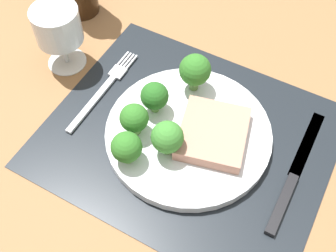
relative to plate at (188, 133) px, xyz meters
The scene contains 12 objects.
ground_plane 2.60cm from the plate, ahead, with size 140.00×110.00×3.00cm, color brown.
placemat 0.95cm from the plate, ahead, with size 42.97×35.73×0.30cm, color black.
plate is the anchor object (origin of this frame).
steak 4.18cm from the plate, 10.59° to the left, with size 9.75×10.86×2.02cm, color tan.
broccoli_front_edge 6.62cm from the plate, 102.60° to the right, with size 4.70×4.70×6.12cm.
broccoli_near_steak 9.03cm from the plate, 150.29° to the right, with size 4.32×4.32×5.62cm.
broccoli_near_fork 7.72cm from the plate, behind, with size 4.34×4.34×5.62cm.
broccoli_center 9.89cm from the plate, 111.45° to the left, with size 5.04×5.04×6.83cm.
broccoli_back_left 10.90cm from the plate, 122.13° to the right, with size 4.48×4.48×5.44cm.
fork 16.74cm from the plate, behind, with size 2.40×19.20×0.50cm.
knife 16.70cm from the plate, ahead, with size 1.80×23.00×0.80cm.
wine_glass 27.24cm from the plate, behind, with size 7.77×7.77×11.47cm.
Camera 1 is at (14.21, -32.32, 54.16)cm, focal length 44.27 mm.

